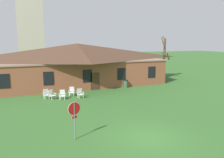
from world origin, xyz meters
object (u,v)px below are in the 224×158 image
object	(u,v)px
lawn_chair_middle	(72,91)
trash_bin	(126,84)
lawn_chair_by_porch	(46,94)
stop_sign	(74,113)
lawn_chair_right_end	(80,93)
lawn_chair_near_door	(52,94)
lawn_chair_left_end	(62,94)

from	to	relation	value
lawn_chair_middle	trash_bin	xyz separation A→B (m)	(7.25, 1.52, -0.00)
trash_bin	lawn_chair_by_porch	bearing A→B (deg)	-170.17
lawn_chair_by_porch	trash_bin	xyz separation A→B (m)	(9.94, 1.72, -0.00)
stop_sign	lawn_chair_middle	size ratio (longest dim) A/B	2.43
lawn_chair_by_porch	lawn_chair_right_end	size ratio (longest dim) A/B	1.00
trash_bin	lawn_chair_near_door	bearing A→B (deg)	-166.81
lawn_chair_left_end	trash_bin	distance (m)	8.84
lawn_chair_by_porch	lawn_chair_near_door	world-z (taller)	same
lawn_chair_by_porch	lawn_chair_left_end	size ratio (longest dim) A/B	1.00
lawn_chair_left_end	trash_bin	size ratio (longest dim) A/B	0.98
lawn_chair_near_door	lawn_chair_middle	size ratio (longest dim) A/B	1.00
stop_sign	trash_bin	size ratio (longest dim) A/B	2.37
lawn_chair_by_porch	lawn_chair_middle	world-z (taller)	same
lawn_chair_left_end	lawn_chair_by_porch	bearing A→B (deg)	149.00
lawn_chair_by_porch	lawn_chair_near_door	distance (m)	0.70
lawn_chair_right_end	trash_bin	distance (m)	7.19
lawn_chair_by_porch	lawn_chair_right_end	bearing A→B (deg)	-17.53
lawn_chair_left_end	lawn_chair_middle	bearing A→B (deg)	43.13
trash_bin	lawn_chair_middle	bearing A→B (deg)	-168.20
lawn_chair_by_porch	trash_bin	distance (m)	10.09
stop_sign	lawn_chair_by_porch	xyz separation A→B (m)	(-0.74, 10.45, -1.14)
stop_sign	lawn_chair_middle	xyz separation A→B (m)	(1.95, 10.66, -1.14)
lawn_chair_right_end	lawn_chair_by_porch	bearing A→B (deg)	162.47
stop_sign	trash_bin	distance (m)	15.30
stop_sign	lawn_chair_by_porch	bearing A→B (deg)	94.07
lawn_chair_near_door	lawn_chair_left_end	world-z (taller)	same
lawn_chair_by_porch	lawn_chair_left_end	distance (m)	1.76
lawn_chair_by_porch	trash_bin	size ratio (longest dim) A/B	0.98
lawn_chair_middle	lawn_chair_by_porch	bearing A→B (deg)	-175.60
lawn_chair_by_porch	lawn_chair_left_end	world-z (taller)	same
lawn_chair_by_porch	lawn_chair_near_door	size ratio (longest dim) A/B	1.00
stop_sign	lawn_chair_by_porch	world-z (taller)	stop_sign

